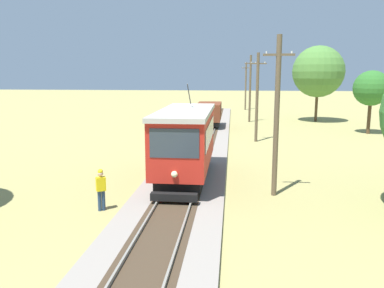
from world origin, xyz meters
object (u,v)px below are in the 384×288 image
freight_car (209,113)px  tree_right_far (371,88)px  utility_pole_mid (257,97)px  red_tram (186,141)px  utility_pole_far (250,88)px  gravel_pile (174,124)px  utility_pole_distant (246,86)px  track_worker (101,188)px  utility_pole_near_tram (277,115)px  tree_horizon (318,72)px

freight_car → tree_right_far: (15.25, -2.06, 2.71)m
freight_car → utility_pole_mid: (4.40, -7.56, 2.20)m
red_tram → freight_car: (-0.00, 20.42, -0.64)m
freight_car → utility_pole_far: (4.40, 5.97, 2.40)m
red_tram → gravel_pile: size_ratio=3.96×
utility_pole_distant → utility_pole_mid: bearing=-90.0°
red_tram → track_worker: size_ratio=4.79×
freight_car → utility_pole_mid: 9.02m
utility_pole_mid → track_worker: 19.30m
utility_pole_near_tram → utility_pole_distant: size_ratio=1.00×
freight_car → utility_pole_near_tram: 22.81m
utility_pole_distant → tree_right_far: utility_pole_distant is taller
utility_pole_far → utility_pole_distant: utility_pole_far is taller
utility_pole_mid → utility_pole_distant: utility_pole_distant is taller
tree_right_far → utility_pole_mid: bearing=-153.1°
utility_pole_far → tree_right_far: 13.51m
utility_pole_mid → tree_horizon: size_ratio=0.83×
track_worker → tree_right_far: 29.61m
utility_pole_distant → track_worker: size_ratio=4.13×
red_tram → track_worker: 5.74m
utility_pole_near_tram → utility_pole_far: bearing=90.0°
red_tram → utility_pole_far: utility_pole_far is taller
utility_pole_mid → gravel_pile: (-7.96, 6.75, -3.22)m
gravel_pile → tree_horizon: bearing=26.8°
red_tram → tree_right_far: (15.25, 18.35, 2.08)m
red_tram → utility_pole_mid: size_ratio=1.17×
freight_car → track_worker: freight_car is taller
tree_horizon → tree_right_far: bearing=-72.1°
gravel_pile → utility_pole_distant: bearing=70.5°
freight_car → utility_pole_far: 7.80m
utility_pole_near_tram → gravel_pile: size_ratio=3.41×
utility_pole_mid → tree_horizon: 16.83m
utility_pole_near_tram → utility_pole_far: (0.00, 28.25, 0.19)m
gravel_pile → red_tram: bearing=-79.7°
utility_pole_distant → tree_horizon: 16.68m
freight_car → utility_pole_distant: (4.40, 21.74, 2.23)m
utility_pole_mid → tree_right_far: (10.85, 5.50, 0.52)m
red_tram → utility_pole_distant: (4.40, 42.16, 1.59)m
freight_car → utility_pole_distant: size_ratio=0.70×
utility_pole_mid → utility_pole_far: (0.00, 13.53, 0.20)m
utility_pole_near_tram → utility_pole_distant: 44.01m
utility_pole_mid → utility_pole_distant: size_ratio=0.99×
gravel_pile → track_worker: track_worker is taller
track_worker → utility_pole_mid: bearing=-53.2°
gravel_pile → track_worker: size_ratio=1.21×
utility_pole_far → utility_pole_distant: bearing=90.0°
utility_pole_distant → tree_right_far: bearing=-65.5°
red_tram → utility_pole_far: (4.40, 26.39, 1.76)m
utility_pole_mid → utility_pole_far: utility_pole_far is taller
gravel_pile → track_worker: bearing=-88.6°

